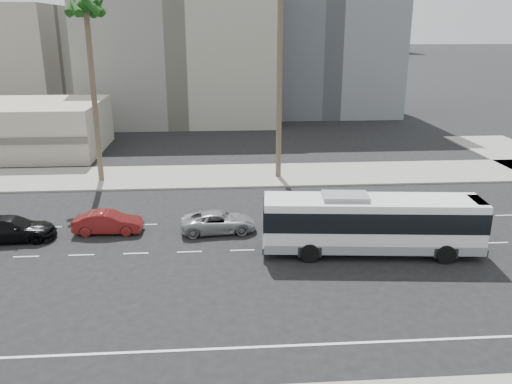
{
  "coord_description": "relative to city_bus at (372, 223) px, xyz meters",
  "views": [
    {
      "loc": [
        -7.22,
        -27.49,
        12.2
      ],
      "look_at": [
        -4.93,
        4.0,
        2.21
      ],
      "focal_mm": 36.86,
      "sensor_mm": 36.0,
      "label": 1
    }
  ],
  "objects": [
    {
      "name": "car_c",
      "position": [
        -20.76,
        3.3,
        -1.08
      ],
      "size": [
        2.38,
        5.17,
        1.47
      ],
      "primitive_type": "imported",
      "rotation": [
        0.0,
        0.0,
        1.64
      ],
      "color": "black",
      "rests_on": "ground"
    },
    {
      "name": "midrise_gray_center",
      "position": [
        6.84,
        52.8,
        11.19
      ],
      "size": [
        20.0,
        20.0,
        26.0
      ],
      "primitive_type": "cube",
      "color": "#565A61",
      "rests_on": "ground"
    },
    {
      "name": "car_a",
      "position": [
        -8.49,
        3.81,
        -1.16
      ],
      "size": [
        2.52,
        4.81,
        1.29
      ],
      "primitive_type": "imported",
      "rotation": [
        0.0,
        0.0,
        1.65
      ],
      "color": "gray",
      "rests_on": "ground"
    },
    {
      "name": "midrise_beige_west",
      "position": [
        -13.16,
        45.8,
        7.19
      ],
      "size": [
        24.0,
        18.0,
        18.0
      ],
      "primitive_type": "cube",
      "color": "gray",
      "rests_on": "ground"
    },
    {
      "name": "ground",
      "position": [
        -1.16,
        0.8,
        -1.81
      ],
      "size": [
        700.0,
        700.0,
        0.0
      ],
      "primitive_type": "plane",
      "color": "black",
      "rests_on": "ground"
    },
    {
      "name": "city_bus",
      "position": [
        0.0,
        0.0,
        0.0
      ],
      "size": [
        12.19,
        3.81,
        3.45
      ],
      "rotation": [
        0.0,
        0.0,
        -0.1
      ],
      "color": "silver",
      "rests_on": "ground"
    },
    {
      "name": "palm_mid",
      "position": [
        -18.04,
        15.51,
        11.52
      ],
      "size": [
        4.79,
        4.79,
        14.82
      ],
      "rotation": [
        0.0,
        0.0,
        -0.39
      ],
      "color": "brown",
      "rests_on": "ground"
    },
    {
      "name": "sidewalk_north",
      "position": [
        -1.16,
        16.3,
        -1.73
      ],
      "size": [
        120.0,
        7.0,
        0.15
      ],
      "primitive_type": "cube",
      "color": "gray",
      "rests_on": "ground"
    },
    {
      "name": "car_b",
      "position": [
        -15.26,
        4.09,
        -1.12
      ],
      "size": [
        1.57,
        4.2,
        1.37
      ],
      "primitive_type": "imported",
      "rotation": [
        0.0,
        0.0,
        1.54
      ],
      "color": "maroon",
      "rests_on": "ground"
    }
  ]
}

